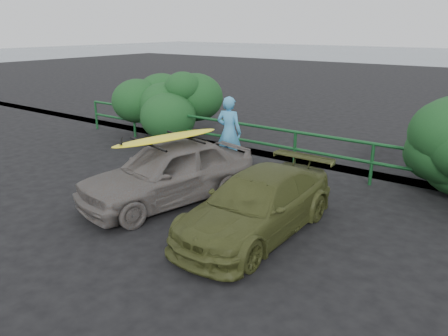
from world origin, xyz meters
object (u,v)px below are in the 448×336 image
at_px(sedan, 168,172).
at_px(guardrail, 262,144).
at_px(surfboard, 167,138).
at_px(olive_vehicle, 257,204).
at_px(man, 229,132).

bearing_deg(sedan, guardrail, 101.87).
height_order(guardrail, sedan, sedan).
bearing_deg(surfboard, olive_vehicle, 9.78).
height_order(guardrail, surfboard, surfboard).
bearing_deg(olive_vehicle, man, 133.31).
distance_m(olive_vehicle, surfboard, 2.46).
bearing_deg(sedan, olive_vehicle, 9.78).
xyz_separation_m(man, surfboard, (0.41, -2.76, 0.46)).
bearing_deg(surfboard, man, 112.33).
xyz_separation_m(olive_vehicle, man, (-2.70, 2.93, 0.39)).
distance_m(olive_vehicle, man, 4.00).
bearing_deg(man, guardrail, -133.84).
height_order(olive_vehicle, surfboard, surfboard).
xyz_separation_m(guardrail, man, (-0.53, -0.78, 0.42)).
bearing_deg(guardrail, sedan, -92.06).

